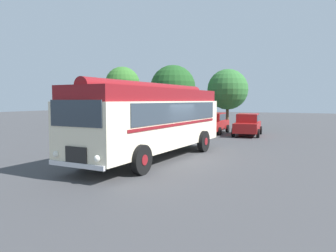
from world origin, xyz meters
The scene contains 9 objects.
ground_plane centered at (0.00, 0.00, 0.00)m, with size 120.00×120.00×0.00m, color #3D3D3F.
vintage_bus centered at (-0.68, -0.38, 1.89)m, with size 3.17×10.22×3.49m.
car_near_left centered at (-4.60, 11.05, 0.85)m, with size 2.23×4.33×1.66m.
car_mid_left centered at (-1.78, 11.81, 0.85)m, with size 2.08×4.26×1.66m.
car_mid_right centered at (1.09, 11.43, 0.85)m, with size 2.30×4.36×1.66m.
box_van centered at (-7.53, 12.02, 1.36)m, with size 2.49×5.83×2.50m.
tree_far_left centered at (-13.61, 16.30, 4.38)m, with size 3.75×3.75×6.30m.
tree_left_of_centre centered at (-7.50, 16.27, 3.93)m, with size 4.52×4.52×6.19m.
tree_centre centered at (-2.15, 17.08, 3.75)m, with size 3.85×3.85×5.64m.
Camera 1 is at (6.46, -13.61, 2.70)m, focal length 35.00 mm.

